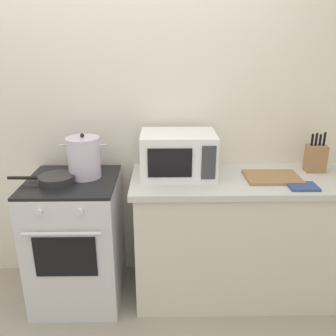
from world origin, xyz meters
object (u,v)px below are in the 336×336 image
at_px(stock_pot, 84,157).
at_px(cutting_board, 272,177).
at_px(knife_block, 316,158).
at_px(frying_pan, 56,179).
at_px(microwave, 178,154).
at_px(stove, 77,240).
at_px(oven_mitt, 303,186).

xyz_separation_m(stock_pot, cutting_board, (1.27, -0.06, -0.13)).
bearing_deg(knife_block, stock_pot, -177.04).
xyz_separation_m(frying_pan, microwave, (0.81, 0.13, 0.12)).
bearing_deg(microwave, knife_block, 3.64).
height_order(stock_pot, cutting_board, stock_pot).
xyz_separation_m(microwave, cutting_board, (0.63, -0.08, -0.14)).
xyz_separation_m(stove, oven_mitt, (1.50, -0.16, 0.47)).
bearing_deg(oven_mitt, stove, 173.94).
relative_size(frying_pan, oven_mitt, 2.40).
distance_m(stove, microwave, 0.95).
distance_m(stove, oven_mitt, 1.58).
bearing_deg(stove, oven_mitt, -6.06).
xyz_separation_m(stove, knife_block, (1.69, 0.14, 0.56)).
relative_size(cutting_board, oven_mitt, 2.00).
bearing_deg(oven_mitt, stock_pot, 171.27).
bearing_deg(stock_pot, knife_block, 2.96).
distance_m(stock_pot, frying_pan, 0.23).
bearing_deg(cutting_board, oven_mitt, -47.32).
relative_size(frying_pan, microwave, 0.86).
bearing_deg(microwave, stock_pot, -178.09).
bearing_deg(cutting_board, microwave, 172.96).
bearing_deg(stock_pot, frying_pan, -148.36).
xyz_separation_m(cutting_board, oven_mitt, (0.15, -0.16, -0.00)).
bearing_deg(stock_pot, stove, -145.54).
xyz_separation_m(microwave, knife_block, (0.97, 0.06, -0.05)).
height_order(stock_pot, microwave, stock_pot).
height_order(cutting_board, oven_mitt, cutting_board).
xyz_separation_m(stock_pot, frying_pan, (-0.17, -0.11, -0.11)).
distance_m(stock_pot, oven_mitt, 1.44).
distance_m(frying_pan, cutting_board, 1.44).
bearing_deg(stove, knife_block, 4.77).
bearing_deg(knife_block, frying_pan, -173.93).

